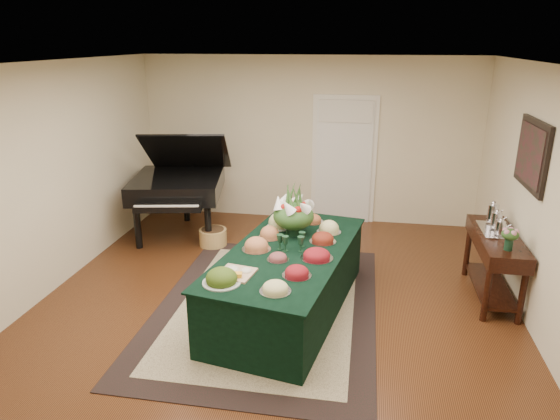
% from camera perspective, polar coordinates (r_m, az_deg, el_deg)
% --- Properties ---
extents(ground, '(6.00, 6.00, 0.00)m').
position_cam_1_polar(ground, '(5.95, -0.50, -10.54)').
color(ground, black).
rests_on(ground, ground).
extents(area_rug, '(2.47, 3.46, 0.01)m').
position_cam_1_polar(area_rug, '(5.87, -1.49, -10.90)').
color(area_rug, black).
rests_on(area_rug, ground).
extents(kitchen_doorway, '(1.05, 0.07, 2.10)m').
position_cam_1_polar(kitchen_doorway, '(8.29, 7.30, 5.51)').
color(kitchen_doorway, silver).
rests_on(kitchen_doorway, ground).
extents(buffet_table, '(1.62, 2.70, 0.75)m').
position_cam_1_polar(buffet_table, '(5.64, 0.96, -8.01)').
color(buffet_table, black).
rests_on(buffet_table, ground).
extents(food_platters, '(1.23, 2.29, 0.14)m').
position_cam_1_polar(food_platters, '(5.51, 0.57, -3.87)').
color(food_platters, silver).
rests_on(food_platters, buffet_table).
extents(cutting_board, '(0.39, 0.39, 0.10)m').
position_cam_1_polar(cutting_board, '(4.95, -4.96, -6.88)').
color(cutting_board, tan).
rests_on(cutting_board, buffet_table).
extents(green_goblets, '(0.31, 0.23, 0.18)m').
position_cam_1_polar(green_goblets, '(5.44, 1.39, -3.69)').
color(green_goblets, black).
rests_on(green_goblets, buffet_table).
extents(floral_centerpiece, '(0.50, 0.50, 0.50)m').
position_cam_1_polar(floral_centerpiece, '(5.80, 1.57, -0.09)').
color(floral_centerpiece, black).
rests_on(floral_centerpiece, buffet_table).
extents(grand_piano, '(1.61, 1.79, 1.65)m').
position_cam_1_polar(grand_piano, '(7.82, -11.56, 2.88)').
color(grand_piano, black).
rests_on(grand_piano, ground).
extents(wicker_basket, '(0.41, 0.41, 0.25)m').
position_cam_1_polar(wicker_basket, '(7.52, -7.66, -3.12)').
color(wicker_basket, '#AA8144').
rests_on(wicker_basket, ground).
extents(mahogany_sideboard, '(0.45, 1.36, 0.80)m').
position_cam_1_polar(mahogany_sideboard, '(6.32, 23.42, -4.12)').
color(mahogany_sideboard, black).
rests_on(mahogany_sideboard, ground).
extents(tea_service, '(0.34, 0.58, 0.30)m').
position_cam_1_polar(tea_service, '(6.37, 23.46, -1.08)').
color(tea_service, silver).
rests_on(tea_service, mahogany_sideboard).
extents(pink_bouquet, '(0.20, 0.20, 0.25)m').
position_cam_1_polar(pink_bouquet, '(5.80, 24.80, -2.63)').
color(pink_bouquet, black).
rests_on(pink_bouquet, mahogany_sideboard).
extents(wall_painting, '(0.05, 0.95, 0.75)m').
position_cam_1_polar(wall_painting, '(6.06, 26.84, 5.68)').
color(wall_painting, black).
rests_on(wall_painting, ground).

